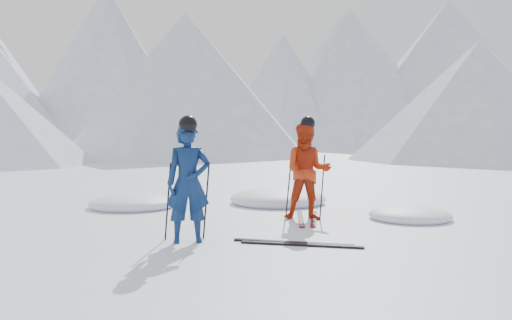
{
  "coord_description": "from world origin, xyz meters",
  "views": [
    {
      "loc": [
        -2.54,
        -8.41,
        1.57
      ],
      "look_at": [
        -1.78,
        0.5,
        1.1
      ],
      "focal_mm": 38.0,
      "sensor_mm": 36.0,
      "label": 1
    }
  ],
  "objects": [
    {
      "name": "ground",
      "position": [
        0.0,
        0.0,
        0.0
      ],
      "size": [
        160.0,
        160.0,
        0.0
      ],
      "primitive_type": "plane",
      "color": "white",
      "rests_on": "ground"
    },
    {
      "name": "mountain_range",
      "position": [
        5.71,
        35.31,
        6.72
      ],
      "size": [
        106.15,
        62.94,
        15.53
      ],
      "color": "#B2BCD1",
      "rests_on": "ground"
    },
    {
      "name": "skier_blue",
      "position": [
        -2.84,
        -0.74,
        0.84
      ],
      "size": [
        0.65,
        0.47,
        1.69
      ],
      "primitive_type": "imported",
      "rotation": [
        0.0,
        0.0,
        0.1
      ],
      "color": "#0D234F",
      "rests_on": "ground"
    },
    {
      "name": "skier_red",
      "position": [
        -0.81,
        1.06,
        0.87
      ],
      "size": [
        0.94,
        0.79,
        1.73
      ],
      "primitive_type": "imported",
      "rotation": [
        0.0,
        0.0,
        -0.17
      ],
      "color": "#BA2C0E",
      "rests_on": "ground"
    },
    {
      "name": "pole_blue_left",
      "position": [
        -3.14,
        -0.59,
        0.56
      ],
      "size": [
        0.11,
        0.08,
        1.12
      ],
      "primitive_type": "cylinder",
      "rotation": [
        0.05,
        0.08,
        0.0
      ],
      "color": "black",
      "rests_on": "ground"
    },
    {
      "name": "pole_blue_right",
      "position": [
        -2.59,
        -0.49,
        0.56
      ],
      "size": [
        0.11,
        0.07,
        1.12
      ],
      "primitive_type": "cylinder",
      "rotation": [
        -0.04,
        0.08,
        0.0
      ],
      "color": "black",
      "rests_on": "ground"
    },
    {
      "name": "pole_red_left",
      "position": [
        -1.11,
        1.31,
        0.58
      ],
      "size": [
        0.12,
        0.09,
        1.15
      ],
      "primitive_type": "cylinder",
      "rotation": [
        0.06,
        0.08,
        0.0
      ],
      "color": "black",
      "rests_on": "ground"
    },
    {
      "name": "pole_red_right",
      "position": [
        -0.51,
        1.21,
        0.58
      ],
      "size": [
        0.12,
        0.08,
        1.15
      ],
      "primitive_type": "cylinder",
      "rotation": [
        -0.05,
        0.08,
        0.0
      ],
      "color": "black",
      "rests_on": "ground"
    },
    {
      "name": "ski_worn_left",
      "position": [
        -0.93,
        1.06,
        0.01
      ],
      "size": [
        0.32,
        1.7,
        0.03
      ],
      "primitive_type": "cube",
      "rotation": [
        0.0,
        0.0,
        -0.14
      ],
      "color": "black",
      "rests_on": "ground"
    },
    {
      "name": "ski_worn_right",
      "position": [
        -0.69,
        1.06,
        0.01
      ],
      "size": [
        0.44,
        1.68,
        0.03
      ],
      "primitive_type": "cube",
      "rotation": [
        0.0,
        0.0,
        -0.21
      ],
      "color": "black",
      "rests_on": "ground"
    },
    {
      "name": "ski_loose_a",
      "position": [
        -1.39,
        -0.97,
        0.01
      ],
      "size": [
        1.63,
        0.66,
        0.03
      ],
      "primitive_type": "cube",
      "rotation": [
        0.0,
        0.0,
        1.22
      ],
      "color": "black",
      "rests_on": "ground"
    },
    {
      "name": "ski_loose_b",
      "position": [
        -1.29,
        -1.12,
        0.01
      ],
      "size": [
        1.65,
        0.61,
        0.03
      ],
      "primitive_type": "cube",
      "rotation": [
        0.0,
        0.0,
        1.26
      ],
      "color": "black",
      "rests_on": "ground"
    },
    {
      "name": "snow_lumps",
      "position": [
        -1.67,
        2.76,
        0.0
      ],
      "size": [
        6.81,
        4.1,
        0.46
      ],
      "color": "white",
      "rests_on": "ground"
    }
  ]
}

